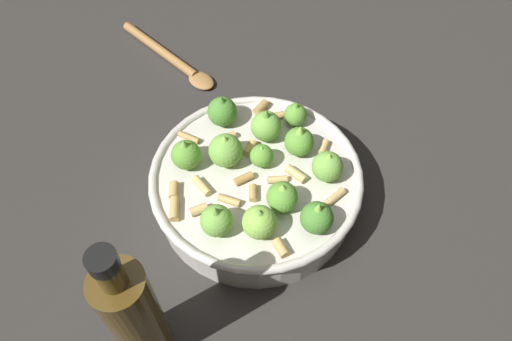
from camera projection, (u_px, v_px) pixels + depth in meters
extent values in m
plane|color=#2D2B28|center=(256.00, 198.00, 0.70)|extent=(2.40, 2.40, 0.00)
cylinder|color=beige|center=(256.00, 187.00, 0.68)|extent=(0.28, 0.28, 0.06)
torus|color=beige|center=(256.00, 175.00, 0.65)|extent=(0.29, 0.29, 0.01)
sphere|color=#4C8933|center=(222.00, 112.00, 0.69)|extent=(0.04, 0.04, 0.04)
cone|color=#4C8933|center=(221.00, 101.00, 0.68)|extent=(0.02, 0.02, 0.02)
sphere|color=#609E38|center=(186.00, 155.00, 0.65)|extent=(0.04, 0.04, 0.04)
cone|color=#75B247|center=(184.00, 145.00, 0.63)|extent=(0.02, 0.02, 0.02)
sphere|color=#8CC64C|center=(259.00, 222.00, 0.59)|extent=(0.04, 0.04, 0.04)
cone|color=#75B247|center=(259.00, 214.00, 0.57)|extent=(0.02, 0.02, 0.01)
sphere|color=#609E38|center=(299.00, 142.00, 0.66)|extent=(0.04, 0.04, 0.04)
cone|color=#8CC64C|center=(300.00, 131.00, 0.64)|extent=(0.02, 0.02, 0.02)
sphere|color=#75B247|center=(327.00, 167.00, 0.64)|extent=(0.04, 0.04, 0.04)
cone|color=#8CC64C|center=(329.00, 158.00, 0.62)|extent=(0.02, 0.02, 0.01)
sphere|color=#4C8933|center=(317.00, 218.00, 0.59)|extent=(0.04, 0.04, 0.04)
cone|color=#8CC64C|center=(319.00, 208.00, 0.57)|extent=(0.02, 0.02, 0.02)
sphere|color=#75B247|center=(226.00, 150.00, 0.65)|extent=(0.05, 0.05, 0.05)
cone|color=#8CC64C|center=(225.00, 140.00, 0.63)|extent=(0.02, 0.02, 0.02)
sphere|color=#75B247|center=(217.00, 221.00, 0.59)|extent=(0.04, 0.04, 0.04)
cone|color=#75B247|center=(215.00, 212.00, 0.57)|extent=(0.02, 0.02, 0.02)
sphere|color=#609E38|center=(282.00, 197.00, 0.61)|extent=(0.04, 0.04, 0.04)
cone|color=#8CC64C|center=(283.00, 189.00, 0.59)|extent=(0.02, 0.02, 0.01)
sphere|color=#609E38|center=(296.00, 115.00, 0.70)|extent=(0.03, 0.03, 0.03)
cone|color=#609E38|center=(296.00, 106.00, 0.68)|extent=(0.01, 0.01, 0.02)
sphere|color=#609E38|center=(265.00, 157.00, 0.65)|extent=(0.03, 0.03, 0.03)
cone|color=#8CC64C|center=(265.00, 150.00, 0.64)|extent=(0.01, 0.01, 0.01)
sphere|color=#75B247|center=(266.00, 126.00, 0.68)|extent=(0.04, 0.04, 0.04)
cone|color=#609E38|center=(266.00, 115.00, 0.66)|extent=(0.02, 0.02, 0.02)
cylinder|color=tan|center=(174.00, 209.00, 0.62)|extent=(0.03, 0.02, 0.01)
cylinder|color=tan|center=(229.00, 200.00, 0.62)|extent=(0.01, 0.03, 0.01)
cylinder|color=tan|center=(244.00, 178.00, 0.64)|extent=(0.03, 0.02, 0.01)
cylinder|color=tan|center=(250.00, 148.00, 0.67)|extent=(0.02, 0.01, 0.01)
cylinder|color=tan|center=(189.00, 137.00, 0.69)|extent=(0.01, 0.03, 0.01)
cylinder|color=tan|center=(202.00, 186.00, 0.64)|extent=(0.03, 0.03, 0.01)
cylinder|color=tan|center=(324.00, 147.00, 0.67)|extent=(0.02, 0.01, 0.01)
cylinder|color=tan|center=(227.00, 138.00, 0.69)|extent=(0.03, 0.02, 0.01)
cylinder|color=tan|center=(335.00, 194.00, 0.63)|extent=(0.03, 0.02, 0.01)
cylinder|color=tan|center=(276.00, 181.00, 0.64)|extent=(0.02, 0.03, 0.01)
cylinder|color=tan|center=(174.00, 190.00, 0.63)|extent=(0.03, 0.02, 0.01)
cylinder|color=tan|center=(261.00, 107.00, 0.72)|extent=(0.03, 0.02, 0.01)
cylinder|color=tan|center=(199.00, 210.00, 0.61)|extent=(0.02, 0.02, 0.01)
cylinder|color=tan|center=(296.00, 174.00, 0.65)|extent=(0.02, 0.03, 0.01)
cylinder|color=tan|center=(281.00, 248.00, 0.58)|extent=(0.02, 0.03, 0.01)
cylinder|color=tan|center=(274.00, 116.00, 0.71)|extent=(0.03, 0.03, 0.01)
cylinder|color=tan|center=(253.00, 193.00, 0.63)|extent=(0.03, 0.02, 0.01)
cylinder|color=#4C3814|center=(136.00, 318.00, 0.50)|extent=(0.06, 0.06, 0.19)
cylinder|color=#4C3814|center=(110.00, 274.00, 0.41)|extent=(0.02, 0.02, 0.04)
cylinder|color=black|center=(102.00, 261.00, 0.39)|extent=(0.03, 0.03, 0.02)
cylinder|color=#9E703D|center=(159.00, 50.00, 0.88)|extent=(0.09, 0.19, 0.02)
ellipsoid|color=#9E703D|center=(201.00, 81.00, 0.83)|extent=(0.05, 0.06, 0.01)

